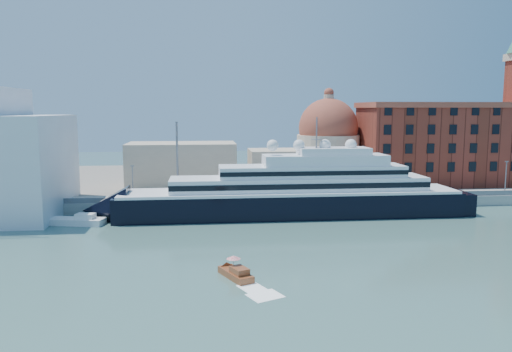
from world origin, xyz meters
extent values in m
plane|color=#355C5B|center=(0.00, 0.00, 0.00)|extent=(400.00, 400.00, 0.00)
cube|color=gray|center=(0.00, 34.00, 1.25)|extent=(180.00, 10.00, 2.50)
cube|color=slate|center=(0.00, 75.00, 1.00)|extent=(260.00, 72.00, 2.00)
cube|color=slate|center=(0.00, 29.50, 3.10)|extent=(180.00, 0.10, 1.20)
cube|color=black|center=(4.75, 23.00, 2.12)|extent=(75.00, 11.54, 6.25)
cone|color=black|center=(-34.67, 23.00, 2.12)|extent=(9.62, 11.54, 11.54)
cube|color=black|center=(42.25, 23.00, 1.92)|extent=(5.77, 10.58, 5.77)
cube|color=white|center=(4.75, 23.00, 5.48)|extent=(73.08, 11.73, 0.58)
cube|color=white|center=(6.67, 23.00, 7.21)|extent=(55.77, 9.62, 2.88)
cube|color=black|center=(6.67, 18.19, 7.21)|extent=(55.77, 0.15, 1.15)
cube|color=white|center=(9.56, 23.00, 9.90)|extent=(40.39, 8.65, 2.50)
cube|color=white|center=(12.44, 23.00, 12.31)|extent=(26.92, 7.69, 2.31)
cube|color=white|center=(14.37, 23.00, 14.23)|extent=(15.39, 6.73, 1.54)
cylinder|color=slate|center=(10.52, 23.00, 18.27)|extent=(0.29, 0.29, 6.73)
sphere|color=white|center=(0.91, 23.00, 15.58)|extent=(2.50, 2.50, 2.50)
sphere|color=white|center=(6.67, 23.00, 15.58)|extent=(2.50, 2.50, 2.50)
sphere|color=white|center=(12.44, 23.00, 15.58)|extent=(2.50, 2.50, 2.50)
sphere|color=white|center=(18.21, 23.00, 15.58)|extent=(2.50, 2.50, 2.50)
cube|color=white|center=(-39.76, 19.33, 0.55)|extent=(11.63, 6.04, 1.48)
cube|color=white|center=(-37.96, 18.93, 1.76)|extent=(4.11, 3.07, 1.11)
cube|color=brown|center=(-9.76, -16.52, 0.39)|extent=(4.83, 7.07, 1.12)
cube|color=brown|center=(-9.30, -17.54, 1.35)|extent=(2.80, 3.30, 0.90)
cylinder|color=slate|center=(-10.00, -16.01, 1.80)|extent=(0.07, 0.07, 1.80)
cone|color=red|center=(-10.00, -16.01, 2.81)|extent=(2.02, 2.02, 0.45)
cube|color=maroon|center=(52.00, 52.00, 13.00)|extent=(42.00, 18.00, 22.00)
cube|color=brown|center=(52.00, 52.00, 24.50)|extent=(43.00, 19.00, 1.50)
cylinder|color=beige|center=(22.00, 58.00, 9.00)|extent=(18.00, 18.00, 14.00)
sphere|color=brown|center=(22.00, 58.00, 18.00)|extent=(17.00, 17.00, 17.00)
cylinder|color=beige|center=(22.00, 58.00, 26.00)|extent=(3.00, 3.00, 3.00)
cube|color=beige|center=(8.00, 56.00, 7.00)|extent=(18.00, 14.00, 10.00)
cube|color=beige|center=(-20.00, 58.00, 8.00)|extent=(30.00, 16.00, 12.00)
cylinder|color=slate|center=(-30.00, 31.00, 6.50)|extent=(0.24, 0.24, 8.00)
cube|color=slate|center=(-30.00, 31.00, 10.60)|extent=(0.80, 0.30, 0.25)
cylinder|color=slate|center=(0.00, 31.00, 6.50)|extent=(0.24, 0.24, 8.00)
cube|color=slate|center=(0.00, 31.00, 10.60)|extent=(0.80, 0.30, 0.25)
cylinder|color=slate|center=(30.00, 31.00, 6.50)|extent=(0.24, 0.24, 8.00)
cube|color=slate|center=(30.00, 31.00, 10.60)|extent=(0.80, 0.30, 0.25)
cylinder|color=slate|center=(60.00, 31.00, 6.50)|extent=(0.24, 0.24, 8.00)
cube|color=slate|center=(60.00, 31.00, 10.60)|extent=(0.80, 0.30, 0.25)
cylinder|color=slate|center=(-20.00, 33.00, 11.50)|extent=(0.50, 0.50, 18.00)
camera|label=1|loc=(-14.02, -83.28, 23.20)|focal=35.00mm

